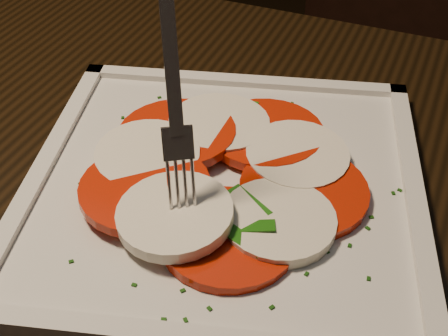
{
  "coord_description": "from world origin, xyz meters",
  "views": [
    {
      "loc": [
        0.3,
        -0.51,
        1.09
      ],
      "look_at": [
        0.15,
        -0.16,
        0.78
      ],
      "focal_mm": 50.0,
      "sensor_mm": 36.0,
      "label": 1
    }
  ],
  "objects_px": {
    "table": "(128,298)",
    "chair": "(386,39)",
    "plate": "(224,189)",
    "fork": "(171,65)"
  },
  "relations": [
    {
      "from": "table",
      "to": "plate",
      "type": "bearing_deg",
      "value": 39.99
    },
    {
      "from": "chair",
      "to": "plate",
      "type": "relative_size",
      "value": 2.96
    },
    {
      "from": "table",
      "to": "chair",
      "type": "distance_m",
      "value": 0.81
    },
    {
      "from": "table",
      "to": "fork",
      "type": "bearing_deg",
      "value": 40.41
    },
    {
      "from": "table",
      "to": "chair",
      "type": "xyz_separation_m",
      "value": [
        0.09,
        0.79,
        -0.12
      ]
    },
    {
      "from": "plate",
      "to": "chair",
      "type": "bearing_deg",
      "value": 88.44
    },
    {
      "from": "plate",
      "to": "fork",
      "type": "height_order",
      "value": "fork"
    },
    {
      "from": "table",
      "to": "chair",
      "type": "relative_size",
      "value": 1.29
    },
    {
      "from": "table",
      "to": "chair",
      "type": "height_order",
      "value": "chair"
    },
    {
      "from": "chair",
      "to": "plate",
      "type": "bearing_deg",
      "value": -81.43
    }
  ]
}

